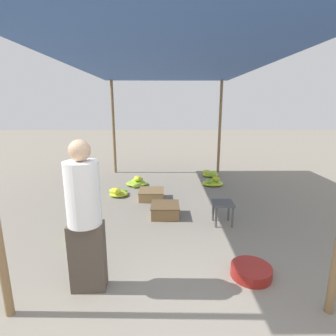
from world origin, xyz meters
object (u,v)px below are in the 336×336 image
Objects in this scene: vendor_foreground at (85,216)px; crate_near at (165,210)px; banana_pile_left_0 at (81,233)px; banana_pile_left_1 at (118,192)px; banana_pile_right_1 at (210,174)px; crate_mid at (151,194)px; banana_pile_right_0 at (213,183)px; banana_pile_left_2 at (137,182)px; stool at (223,206)px; basin_black at (251,271)px.

crate_near is (0.83, 1.93, -0.74)m from vendor_foreground.
banana_pile_left_1 is (0.22, 1.91, -0.01)m from banana_pile_left_0.
crate_mid is (-1.59, -1.85, 0.03)m from banana_pile_right_1.
banana_pile_left_2 is at bearing 178.81° from banana_pile_right_0.
stool is at bearing 41.47° from vendor_foreground.
crate_mid is (0.76, -0.20, 0.02)m from banana_pile_left_1.
crate_mid is at bearing -14.57° from banana_pile_left_1.
crate_near is at bearing -46.19° from banana_pile_left_1.
basin_black is 3.66m from banana_pile_right_0.
banana_pile_left_1 is 0.89× the size of crate_near.
banana_pile_left_1 is at bearing 144.93° from stool.
banana_pile_left_1 is 2.87m from banana_pile_right_1.
banana_pile_left_0 reaches higher than crate_mid.
banana_pile_right_1 is (2.01, 0.81, -0.01)m from banana_pile_left_2.
vendor_foreground is 3.62× the size of banana_pile_left_1.
banana_pile_left_0 reaches higher than banana_pile_right_1.
vendor_foreground is at bearing -174.44° from basin_black.
basin_black is at bearing -93.04° from banana_pile_right_0.
vendor_foreground is at bearing -85.82° from banana_pile_left_1.
stool reaches higher than banana_pile_left_0.
crate_mid is (0.54, 2.83, -0.76)m from vendor_foreground.
banana_pile_left_1 is 0.91m from banana_pile_left_2.
banana_pile_left_0 is 1.51m from crate_near.
banana_pile_left_1 is at bearing 133.81° from crate_near.
banana_pile_right_1 is (0.27, 4.51, 0.01)m from basin_black.
stool is at bearing -44.01° from crate_mid.
banana_pile_left_1 is 0.81× the size of banana_pile_right_1.
banana_pile_right_1 is (0.31, 3.08, -0.24)m from stool.
vendor_foreground is 2.48m from stool.
stool is 0.75× the size of banana_pile_left_0.
basin_black is 2.02m from crate_near.
banana_pile_left_2 is (0.12, 3.87, -0.78)m from vendor_foreground.
banana_pile_left_0 is 0.93× the size of banana_pile_right_1.
basin_black is at bearing -64.81° from banana_pile_left_2.
crate_near is (1.06, -1.10, 0.03)m from banana_pile_left_1.
banana_pile_left_2 is 1.12m from crate_mid.
banana_pile_right_1 is at bearing 22.07° from banana_pile_left_2.
vendor_foreground is at bearing -113.39° from crate_near.
vendor_foreground is 4.23× the size of stool.
vendor_foreground is 2.98m from crate_mid.
banana_pile_left_2 is 1.93m from banana_pile_right_0.
banana_pile_left_2 reaches higher than crate_mid.
crate_mid is (-1.27, 1.23, -0.21)m from stool.
banana_pile_right_1 is at bearing 65.60° from vendor_foreground.
banana_pile_right_0 reaches higher than banana_pile_right_1.
crate_mid is at bearing -67.92° from banana_pile_left_2.
crate_near is (-1.29, -2.76, 0.04)m from banana_pile_right_1.
basin_black is at bearing -88.35° from stool.
vendor_foreground reaches higher than crate_near.
crate_mid is (-1.51, -1.00, 0.04)m from banana_pile_right_0.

